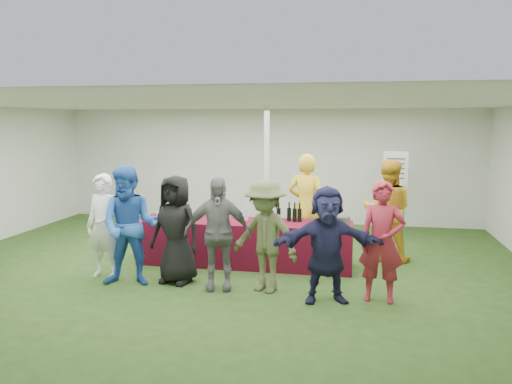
% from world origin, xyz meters
% --- Properties ---
extents(ground, '(60.00, 60.00, 0.00)m').
position_xyz_m(ground, '(0.00, 0.00, 0.00)').
color(ground, '#284719').
rests_on(ground, ground).
extents(tent, '(10.00, 10.00, 10.00)m').
position_xyz_m(tent, '(0.50, 1.20, 1.35)').
color(tent, white).
rests_on(tent, ground).
extents(serving_table, '(3.60, 0.80, 0.75)m').
position_xyz_m(serving_table, '(0.28, 0.27, 0.38)').
color(serving_table, maroon).
rests_on(serving_table, ground).
extents(wine_bottles, '(0.70, 0.11, 0.32)m').
position_xyz_m(wine_bottles, '(0.91, 0.41, 0.87)').
color(wine_bottles, black).
rests_on(wine_bottles, serving_table).
extents(wine_glasses, '(2.76, 0.16, 0.16)m').
position_xyz_m(wine_glasses, '(-0.21, 0.01, 0.86)').
color(wine_glasses, silver).
rests_on(wine_glasses, serving_table).
extents(water_bottle, '(0.07, 0.07, 0.23)m').
position_xyz_m(water_bottle, '(0.30, 0.35, 0.85)').
color(water_bottle, silver).
rests_on(water_bottle, serving_table).
extents(bar_towel, '(0.25, 0.18, 0.03)m').
position_xyz_m(bar_towel, '(1.80, 0.32, 0.77)').
color(bar_towel, white).
rests_on(bar_towel, serving_table).
extents(dump_bucket, '(0.26, 0.26, 0.18)m').
position_xyz_m(dump_bucket, '(1.90, 0.05, 0.84)').
color(dump_bucket, slate).
rests_on(dump_bucket, serving_table).
extents(wine_list_sign, '(0.50, 0.03, 1.80)m').
position_xyz_m(wine_list_sign, '(2.91, 2.80, 1.32)').
color(wine_list_sign, slate).
rests_on(wine_list_sign, ground).
extents(staff_pourer, '(0.76, 0.58, 1.86)m').
position_xyz_m(staff_pourer, '(1.26, 0.90, 0.93)').
color(staff_pourer, gold).
rests_on(staff_pourer, ground).
extents(staff_back, '(0.92, 0.76, 1.76)m').
position_xyz_m(staff_back, '(2.66, 1.05, 0.88)').
color(staff_back, gold).
rests_on(staff_back, ground).
extents(customer_0, '(0.64, 0.47, 1.62)m').
position_xyz_m(customer_0, '(-1.70, -0.82, 0.81)').
color(customer_0, white).
rests_on(customer_0, ground).
extents(customer_1, '(0.94, 0.78, 1.77)m').
position_xyz_m(customer_1, '(-1.14, -1.07, 0.89)').
color(customer_1, blue).
rests_on(customer_1, ground).
extents(customer_2, '(0.88, 0.67, 1.63)m').
position_xyz_m(customer_2, '(-0.52, -0.83, 0.81)').
color(customer_2, black).
rests_on(customer_2, ground).
extents(customer_3, '(1.02, 0.57, 1.64)m').
position_xyz_m(customer_3, '(0.17, -0.99, 0.82)').
color(customer_3, slate).
rests_on(customer_3, ground).
extents(customer_4, '(1.19, 0.95, 1.61)m').
position_xyz_m(customer_4, '(0.86, -0.97, 0.80)').
color(customer_4, '#505831').
rests_on(customer_4, ground).
extents(customer_5, '(1.53, 0.80, 1.57)m').
position_xyz_m(customer_5, '(1.74, -1.22, 0.79)').
color(customer_5, '#1C1E40').
rests_on(customer_5, ground).
extents(customer_6, '(0.64, 0.45, 1.64)m').
position_xyz_m(customer_6, '(2.46, -1.06, 0.82)').
color(customer_6, maroon).
rests_on(customer_6, ground).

